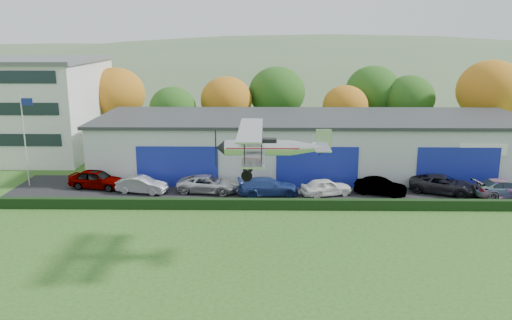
{
  "coord_description": "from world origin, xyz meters",
  "views": [
    {
      "loc": [
        0.42,
        -21.74,
        13.04
      ],
      "look_at": [
        -0.07,
        10.89,
        5.12
      ],
      "focal_mm": 36.95,
      "sensor_mm": 36.0,
      "label": 1
    }
  ],
  "objects_px": {
    "flagpole": "(25,132)",
    "car_5": "(380,187)",
    "hangar": "(311,143)",
    "biplane": "(268,146)",
    "car_0": "(97,179)",
    "car_4": "(326,187)",
    "car_2": "(208,184)",
    "car_7": "(505,188)",
    "car_6": "(443,184)",
    "car_3": "(268,186)",
    "office_block": "(4,106)",
    "car_1": "(142,185)"
  },
  "relations": [
    {
      "from": "car_5",
      "to": "flagpole",
      "type": "bearing_deg",
      "value": 104.87
    },
    {
      "from": "car_3",
      "to": "office_block",
      "type": "bearing_deg",
      "value": 55.53
    },
    {
      "from": "car_6",
      "to": "car_5",
      "type": "bearing_deg",
      "value": 119.61
    },
    {
      "from": "car_4",
      "to": "flagpole",
      "type": "bearing_deg",
      "value": 67.29
    },
    {
      "from": "hangar",
      "to": "flagpole",
      "type": "height_order",
      "value": "flagpole"
    },
    {
      "from": "car_1",
      "to": "car_6",
      "type": "relative_size",
      "value": 0.78
    },
    {
      "from": "car_7",
      "to": "car_1",
      "type": "bearing_deg",
      "value": 81.86
    },
    {
      "from": "car_2",
      "to": "car_6",
      "type": "height_order",
      "value": "car_6"
    },
    {
      "from": "car_0",
      "to": "car_2",
      "type": "bearing_deg",
      "value": -83.86
    },
    {
      "from": "hangar",
      "to": "car_4",
      "type": "distance_m",
      "value": 8.59
    },
    {
      "from": "car_2",
      "to": "car_5",
      "type": "bearing_deg",
      "value": -85.11
    },
    {
      "from": "flagpole",
      "to": "car_2",
      "type": "distance_m",
      "value": 16.25
    },
    {
      "from": "flagpole",
      "to": "car_0",
      "type": "relative_size",
      "value": 1.68
    },
    {
      "from": "car_3",
      "to": "car_1",
      "type": "bearing_deg",
      "value": 81.16
    },
    {
      "from": "car_3",
      "to": "car_4",
      "type": "height_order",
      "value": "car_3"
    },
    {
      "from": "car_1",
      "to": "car_4",
      "type": "xyz_separation_m",
      "value": [
        15.24,
        -0.47,
        0.02
      ]
    },
    {
      "from": "car_5",
      "to": "car_7",
      "type": "xyz_separation_m",
      "value": [
        9.94,
        -0.5,
        0.05
      ]
    },
    {
      "from": "car_0",
      "to": "car_1",
      "type": "height_order",
      "value": "car_0"
    },
    {
      "from": "office_block",
      "to": "car_3",
      "type": "xyz_separation_m",
      "value": [
        28.79,
        -15.35,
        -4.44
      ]
    },
    {
      "from": "car_0",
      "to": "flagpole",
      "type": "bearing_deg",
      "value": 96.28
    },
    {
      "from": "car_6",
      "to": "hangar",
      "type": "bearing_deg",
      "value": 77.69
    },
    {
      "from": "office_block",
      "to": "car_1",
      "type": "bearing_deg",
      "value": -39.18
    },
    {
      "from": "car_2",
      "to": "car_4",
      "type": "bearing_deg",
      "value": -87.52
    },
    {
      "from": "car_5",
      "to": "car_4",
      "type": "bearing_deg",
      "value": 112.25
    },
    {
      "from": "flagpole",
      "to": "car_6",
      "type": "relative_size",
      "value": 1.5
    },
    {
      "from": "hangar",
      "to": "biplane",
      "type": "height_order",
      "value": "biplane"
    },
    {
      "from": "car_0",
      "to": "car_4",
      "type": "bearing_deg",
      "value": -83.02
    },
    {
      "from": "car_6",
      "to": "biplane",
      "type": "relative_size",
      "value": 0.71
    },
    {
      "from": "car_5",
      "to": "car_6",
      "type": "bearing_deg",
      "value": -65.57
    },
    {
      "from": "car_2",
      "to": "car_3",
      "type": "height_order",
      "value": "car_3"
    },
    {
      "from": "car_2",
      "to": "car_5",
      "type": "height_order",
      "value": "car_2"
    },
    {
      "from": "car_4",
      "to": "car_6",
      "type": "height_order",
      "value": "car_6"
    },
    {
      "from": "car_4",
      "to": "car_6",
      "type": "bearing_deg",
      "value": -102.85
    },
    {
      "from": "car_2",
      "to": "car_4",
      "type": "relative_size",
      "value": 1.23
    },
    {
      "from": "car_0",
      "to": "car_3",
      "type": "xyz_separation_m",
      "value": [
        14.64,
        -1.73,
        -0.09
      ]
    },
    {
      "from": "hangar",
      "to": "biplane",
      "type": "distance_m",
      "value": 21.07
    },
    {
      "from": "car_4",
      "to": "car_7",
      "type": "height_order",
      "value": "car_7"
    },
    {
      "from": "flagpole",
      "to": "car_4",
      "type": "distance_m",
      "value": 25.85
    },
    {
      "from": "flagpole",
      "to": "car_5",
      "type": "relative_size",
      "value": 1.92
    },
    {
      "from": "office_block",
      "to": "biplane",
      "type": "height_order",
      "value": "office_block"
    },
    {
      "from": "car_6",
      "to": "car_7",
      "type": "relative_size",
      "value": 1.06
    },
    {
      "from": "hangar",
      "to": "car_5",
      "type": "xyz_separation_m",
      "value": [
        5.01,
        -8.1,
        -1.92
      ]
    },
    {
      "from": "car_2",
      "to": "car_7",
      "type": "height_order",
      "value": "car_7"
    },
    {
      "from": "flagpole",
      "to": "car_0",
      "type": "bearing_deg",
      "value": -5.88
    },
    {
      "from": "flagpole",
      "to": "car_1",
      "type": "height_order",
      "value": "flagpole"
    },
    {
      "from": "car_3",
      "to": "car_6",
      "type": "height_order",
      "value": "car_6"
    },
    {
      "from": "hangar",
      "to": "car_2",
      "type": "height_order",
      "value": "hangar"
    },
    {
      "from": "car_0",
      "to": "car_5",
      "type": "xyz_separation_m",
      "value": [
        23.87,
        -1.5,
        -0.12
      ]
    },
    {
      "from": "hangar",
      "to": "car_4",
      "type": "relative_size",
      "value": 9.81
    },
    {
      "from": "biplane",
      "to": "car_0",
      "type": "bearing_deg",
      "value": 136.96
    }
  ]
}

